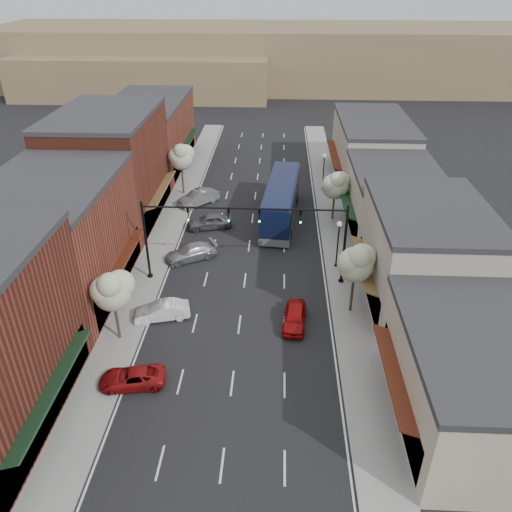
# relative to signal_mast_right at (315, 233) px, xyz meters

# --- Properties ---
(ground) EXTENTS (160.00, 160.00, 0.00)m
(ground) POSITION_rel_signal_mast_right_xyz_m (-5.62, -8.00, -4.62)
(ground) COLOR black
(ground) RESTS_ON ground
(sidewalk_left) EXTENTS (2.80, 73.00, 0.15)m
(sidewalk_left) POSITION_rel_signal_mast_right_xyz_m (-14.02, 10.50, -4.55)
(sidewalk_left) COLOR gray
(sidewalk_left) RESTS_ON ground
(sidewalk_right) EXTENTS (2.80, 73.00, 0.15)m
(sidewalk_right) POSITION_rel_signal_mast_right_xyz_m (2.78, 10.50, -4.55)
(sidewalk_right) COLOR gray
(sidewalk_right) RESTS_ON ground
(curb_left) EXTENTS (0.25, 73.00, 0.17)m
(curb_left) POSITION_rel_signal_mast_right_xyz_m (-12.62, 10.50, -4.55)
(curb_left) COLOR gray
(curb_left) RESTS_ON ground
(curb_right) EXTENTS (0.25, 73.00, 0.17)m
(curb_right) POSITION_rel_signal_mast_right_xyz_m (1.38, 10.50, -4.55)
(curb_right) COLOR gray
(curb_right) RESTS_ON ground
(bldg_left_midnear) EXTENTS (10.14, 14.10, 9.40)m
(bldg_left_midnear) POSITION_rel_signal_mast_right_xyz_m (-19.85, -2.00, 0.03)
(bldg_left_midnear) COLOR brown
(bldg_left_midnear) RESTS_ON ground
(bldg_left_midfar) EXTENTS (10.14, 14.10, 10.90)m
(bldg_left_midfar) POSITION_rel_signal_mast_right_xyz_m (-19.86, 12.00, 0.78)
(bldg_left_midfar) COLOR maroon
(bldg_left_midfar) RESTS_ON ground
(bldg_left_far) EXTENTS (10.14, 18.10, 8.40)m
(bldg_left_far) POSITION_rel_signal_mast_right_xyz_m (-19.84, 28.00, -0.46)
(bldg_left_far) COLOR brown
(bldg_left_far) RESTS_ON ground
(bldg_right_near) EXTENTS (9.14, 12.10, 5.90)m
(bldg_right_near) POSITION_rel_signal_mast_right_xyz_m (8.07, -14.00, -1.70)
(bldg_right_near) COLOR #B3A88E
(bldg_right_near) RESTS_ON ground
(bldg_right_midnear) EXTENTS (9.14, 12.10, 7.90)m
(bldg_right_midnear) POSITION_rel_signal_mast_right_xyz_m (8.10, -2.00, -0.72)
(bldg_right_midnear) COLOR #ABA292
(bldg_right_midnear) RESTS_ON ground
(bldg_right_midfar) EXTENTS (9.14, 12.10, 6.40)m
(bldg_right_midfar) POSITION_rel_signal_mast_right_xyz_m (8.08, 10.00, -1.46)
(bldg_right_midfar) COLOR #B3A88E
(bldg_right_midfar) RESTS_ON ground
(bldg_right_far) EXTENTS (9.14, 16.10, 7.40)m
(bldg_right_far) POSITION_rel_signal_mast_right_xyz_m (8.09, 24.00, -0.96)
(bldg_right_far) COLOR #ABA292
(bldg_right_far) RESTS_ON ground
(hill_far) EXTENTS (120.00, 30.00, 12.00)m
(hill_far) POSITION_rel_signal_mast_right_xyz_m (-5.62, 82.00, 1.38)
(hill_far) COLOR #7A6647
(hill_far) RESTS_ON ground
(hill_near) EXTENTS (50.00, 20.00, 8.00)m
(hill_near) POSITION_rel_signal_mast_right_xyz_m (-30.62, 70.00, -0.62)
(hill_near) COLOR #7A6647
(hill_near) RESTS_ON ground
(signal_mast_right) EXTENTS (8.22, 0.46, 7.00)m
(signal_mast_right) POSITION_rel_signal_mast_right_xyz_m (0.00, 0.00, 0.00)
(signal_mast_right) COLOR black
(signal_mast_right) RESTS_ON ground
(signal_mast_left) EXTENTS (8.22, 0.46, 7.00)m
(signal_mast_left) POSITION_rel_signal_mast_right_xyz_m (-11.24, 0.00, 0.00)
(signal_mast_left) COLOR black
(signal_mast_left) RESTS_ON ground
(tree_right_near) EXTENTS (2.85, 2.65, 5.95)m
(tree_right_near) POSITION_rel_signal_mast_right_xyz_m (2.73, -4.05, -0.17)
(tree_right_near) COLOR #47382B
(tree_right_near) RESTS_ON ground
(tree_right_far) EXTENTS (2.85, 2.65, 5.43)m
(tree_right_far) POSITION_rel_signal_mast_right_xyz_m (2.73, 11.95, -0.63)
(tree_right_far) COLOR #47382B
(tree_right_far) RESTS_ON ground
(tree_left_near) EXTENTS (2.85, 2.65, 5.69)m
(tree_left_near) POSITION_rel_signal_mast_right_xyz_m (-13.87, -8.05, -0.40)
(tree_left_near) COLOR #47382B
(tree_left_near) RESTS_ON ground
(tree_left_far) EXTENTS (2.85, 2.65, 6.13)m
(tree_left_far) POSITION_rel_signal_mast_right_xyz_m (-13.87, 17.95, -0.02)
(tree_left_far) COLOR #47382B
(tree_left_far) RESTS_ON ground
(lamp_post_near) EXTENTS (0.44, 0.44, 4.44)m
(lamp_post_near) POSITION_rel_signal_mast_right_xyz_m (2.18, 2.50, -1.62)
(lamp_post_near) COLOR black
(lamp_post_near) RESTS_ON ground
(lamp_post_far) EXTENTS (0.44, 0.44, 4.44)m
(lamp_post_far) POSITION_rel_signal_mast_right_xyz_m (2.18, 20.00, -1.62)
(lamp_post_far) COLOR black
(lamp_post_far) RESTS_ON ground
(coach_bus) EXTENTS (4.09, 13.38, 4.02)m
(coach_bus) POSITION_rel_signal_mast_right_xyz_m (-2.69, 12.05, -2.54)
(coach_bus) COLOR black
(coach_bus) RESTS_ON ground
(red_hatchback) EXTENTS (2.00, 4.16, 1.37)m
(red_hatchback) POSITION_rel_signal_mast_right_xyz_m (-1.58, -5.81, -3.94)
(red_hatchback) COLOR #9B0B0B
(red_hatchback) RESTS_ON ground
(parked_car_a) EXTENTS (4.41, 2.58, 1.15)m
(parked_car_a) POSITION_rel_signal_mast_right_xyz_m (-11.82, -12.41, -4.05)
(parked_car_a) COLOR maroon
(parked_car_a) RESTS_ON ground
(parked_car_b) EXTENTS (4.32, 2.41, 1.35)m
(parked_car_b) POSITION_rel_signal_mast_right_xyz_m (-11.42, -5.50, -3.95)
(parked_car_b) COLOR white
(parked_car_b) RESTS_ON ground
(parked_car_c) EXTENTS (5.04, 3.96, 1.37)m
(parked_car_c) POSITION_rel_signal_mast_right_xyz_m (-10.70, 3.32, -3.94)
(parked_car_c) COLOR #9E9FA4
(parked_car_c) RESTS_ON ground
(parked_car_d) EXTENTS (4.72, 2.82, 1.51)m
(parked_car_d) POSITION_rel_signal_mast_right_xyz_m (-9.82, 9.55, -3.87)
(parked_car_d) COLOR #54575B
(parked_car_d) RESTS_ON ground
(parked_car_e) EXTENTS (4.57, 4.58, 1.58)m
(parked_car_e) POSITION_rel_signal_mast_right_xyz_m (-11.80, 15.31, -3.83)
(parked_car_e) COLOR #9C9DA1
(parked_car_e) RESTS_ON ground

